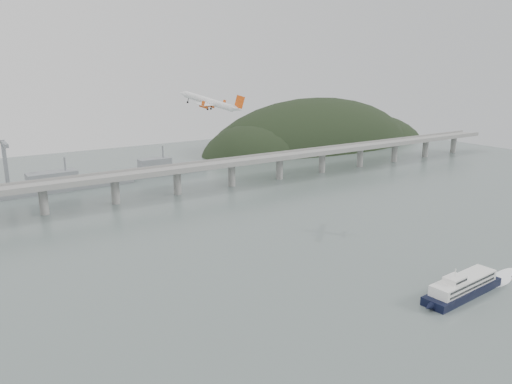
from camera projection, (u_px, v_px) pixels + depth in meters
ground at (322, 294)px, 225.34m from camera, size 900.00×900.00×0.00m
bridge at (152, 176)px, 382.41m from camera, size 800.00×22.00×23.90m
headland at (323, 159)px, 650.07m from camera, size 365.00×155.00×156.00m
ferry at (463, 287)px, 224.03m from camera, size 77.53×16.82×14.61m
airliner at (211, 102)px, 284.35m from camera, size 31.05×32.99×13.28m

